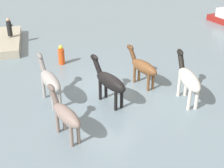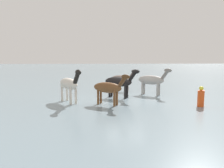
{
  "view_description": "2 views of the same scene",
  "coord_description": "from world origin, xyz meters",
  "px_view_note": "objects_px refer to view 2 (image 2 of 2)",
  "views": [
    {
      "loc": [
        11.87,
        5.33,
        7.31
      ],
      "look_at": [
        0.65,
        0.5,
        0.99
      ],
      "focal_mm": 50.32,
      "sensor_mm": 36.0,
      "label": 1
    },
    {
      "loc": [
        -13.63,
        1.59,
        2.68
      ],
      "look_at": [
        0.32,
        0.88,
        0.98
      ],
      "focal_mm": 34.03,
      "sensor_mm": 36.0,
      "label": 2
    }
  ],
  "objects_px": {
    "horse_dark_mare": "(122,79)",
    "horse_chestnut_trailing": "(69,84)",
    "horse_mid_herd": "(152,80)",
    "horse_pinto_flank": "(109,88)",
    "horse_rear_stallion": "(119,82)",
    "buoy_channel_marker": "(201,97)"
  },
  "relations": [
    {
      "from": "horse_chestnut_trailing",
      "to": "horse_rear_stallion",
      "type": "bearing_deg",
      "value": 82.41
    },
    {
      "from": "horse_pinto_flank",
      "to": "horse_dark_mare",
      "type": "distance_m",
      "value": 5.37
    },
    {
      "from": "horse_rear_stallion",
      "to": "horse_dark_mare",
      "type": "height_order",
      "value": "horse_rear_stallion"
    },
    {
      "from": "horse_mid_herd",
      "to": "horse_pinto_flank",
      "type": "height_order",
      "value": "horse_mid_herd"
    },
    {
      "from": "horse_rear_stallion",
      "to": "buoy_channel_marker",
      "type": "relative_size",
      "value": 2.08
    },
    {
      "from": "horse_rear_stallion",
      "to": "horse_chestnut_trailing",
      "type": "relative_size",
      "value": 0.97
    },
    {
      "from": "horse_mid_herd",
      "to": "horse_dark_mare",
      "type": "distance_m",
      "value": 2.83
    },
    {
      "from": "horse_rear_stallion",
      "to": "buoy_channel_marker",
      "type": "distance_m",
      "value": 5.23
    },
    {
      "from": "horse_rear_stallion",
      "to": "horse_chestnut_trailing",
      "type": "bearing_deg",
      "value": -124.37
    },
    {
      "from": "horse_dark_mare",
      "to": "horse_chestnut_trailing",
      "type": "bearing_deg",
      "value": -98.71
    },
    {
      "from": "horse_dark_mare",
      "to": "buoy_channel_marker",
      "type": "xyz_separation_m",
      "value": [
        -5.88,
        -3.82,
        -0.48
      ]
    },
    {
      "from": "horse_dark_mare",
      "to": "horse_chestnut_trailing",
      "type": "height_order",
      "value": "horse_chestnut_trailing"
    },
    {
      "from": "horse_pinto_flank",
      "to": "horse_dark_mare",
      "type": "height_order",
      "value": "horse_pinto_flank"
    },
    {
      "from": "horse_dark_mare",
      "to": "buoy_channel_marker",
      "type": "bearing_deg",
      "value": -26.59
    },
    {
      "from": "horse_dark_mare",
      "to": "horse_mid_herd",
      "type": "bearing_deg",
      "value": -14.66
    },
    {
      "from": "horse_pinto_flank",
      "to": "horse_rear_stallion",
      "type": "height_order",
      "value": "horse_rear_stallion"
    },
    {
      "from": "horse_pinto_flank",
      "to": "horse_chestnut_trailing",
      "type": "bearing_deg",
      "value": -165.01
    },
    {
      "from": "horse_rear_stallion",
      "to": "buoy_channel_marker",
      "type": "height_order",
      "value": "horse_rear_stallion"
    },
    {
      "from": "horse_dark_mare",
      "to": "horse_pinto_flank",
      "type": "bearing_deg",
      "value": -73.44
    },
    {
      "from": "buoy_channel_marker",
      "to": "horse_dark_mare",
      "type": "bearing_deg",
      "value": 33.03
    },
    {
      "from": "horse_mid_herd",
      "to": "horse_dark_mare",
      "type": "bearing_deg",
      "value": 171.93
    },
    {
      "from": "horse_rear_stallion",
      "to": "buoy_channel_marker",
      "type": "bearing_deg",
      "value": -4.07
    }
  ]
}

